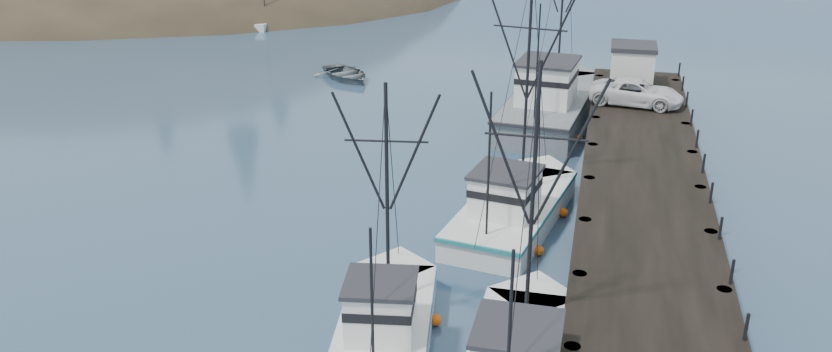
{
  "coord_description": "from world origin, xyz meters",
  "views": [
    {
      "loc": [
        11.61,
        -21.79,
        16.81
      ],
      "look_at": [
        3.37,
        12.99,
        2.5
      ],
      "focal_mm": 35.0,
      "sensor_mm": 36.0,
      "label": 1
    }
  ],
  "objects_px": {
    "pier": "(643,188)",
    "pier_shed": "(632,64)",
    "pickup_truck": "(636,92)",
    "trawler_mid": "(386,322)",
    "motorboat": "(346,79)",
    "trawler_far": "(514,206)",
    "work_vessel": "(552,102)"
  },
  "relations": [
    {
      "from": "work_vessel",
      "to": "pickup_truck",
      "type": "xyz_separation_m",
      "value": [
        5.33,
        -2.12,
        1.57
      ]
    },
    {
      "from": "work_vessel",
      "to": "pickup_truck",
      "type": "bearing_deg",
      "value": -21.67
    },
    {
      "from": "trawler_far",
      "to": "pier_shed",
      "type": "xyz_separation_m",
      "value": [
        5.52,
        19.71,
        2.6
      ]
    },
    {
      "from": "trawler_mid",
      "to": "trawler_far",
      "type": "distance_m",
      "value": 11.95
    },
    {
      "from": "trawler_far",
      "to": "pickup_truck",
      "type": "xyz_separation_m",
      "value": [
        5.77,
        14.88,
        1.98
      ]
    },
    {
      "from": "work_vessel",
      "to": "motorboat",
      "type": "xyz_separation_m",
      "value": [
        -16.74,
        6.8,
        -1.23
      ]
    },
    {
      "from": "work_vessel",
      "to": "pier_shed",
      "type": "relative_size",
      "value": 5.17
    },
    {
      "from": "pier",
      "to": "trawler_mid",
      "type": "relative_size",
      "value": 4.41
    },
    {
      "from": "pier_shed",
      "to": "motorboat",
      "type": "height_order",
      "value": "pier_shed"
    },
    {
      "from": "pier",
      "to": "pier_shed",
      "type": "relative_size",
      "value": 13.75
    },
    {
      "from": "trawler_mid",
      "to": "pickup_truck",
      "type": "xyz_separation_m",
      "value": [
        9.1,
        26.36,
        1.98
      ]
    },
    {
      "from": "work_vessel",
      "to": "motorboat",
      "type": "distance_m",
      "value": 18.11
    },
    {
      "from": "pier",
      "to": "motorboat",
      "type": "xyz_separation_m",
      "value": [
        -22.32,
        22.09,
        -1.69
      ]
    },
    {
      "from": "pier",
      "to": "trawler_far",
      "type": "distance_m",
      "value": 6.32
    },
    {
      "from": "pickup_truck",
      "to": "motorboat",
      "type": "relative_size",
      "value": 1.01
    },
    {
      "from": "trawler_far",
      "to": "motorboat",
      "type": "height_order",
      "value": "trawler_far"
    },
    {
      "from": "pier",
      "to": "pier_shed",
      "type": "bearing_deg",
      "value": 91.58
    },
    {
      "from": "work_vessel",
      "to": "motorboat",
      "type": "relative_size",
      "value": 2.9
    },
    {
      "from": "pier",
      "to": "motorboat",
      "type": "height_order",
      "value": "pier"
    },
    {
      "from": "pier",
      "to": "trawler_mid",
      "type": "distance_m",
      "value": 16.19
    },
    {
      "from": "trawler_mid",
      "to": "pier_shed",
      "type": "distance_m",
      "value": 32.52
    },
    {
      "from": "trawler_far",
      "to": "pickup_truck",
      "type": "relative_size",
      "value": 2.15
    },
    {
      "from": "motorboat",
      "to": "pickup_truck",
      "type": "bearing_deg",
      "value": -67.07
    },
    {
      "from": "pier_shed",
      "to": "pickup_truck",
      "type": "bearing_deg",
      "value": -87.04
    },
    {
      "from": "pier_shed",
      "to": "pickup_truck",
      "type": "xyz_separation_m",
      "value": [
        0.25,
        -4.83,
        -0.62
      ]
    },
    {
      "from": "trawler_mid",
      "to": "motorboat",
      "type": "bearing_deg",
      "value": 110.19
    },
    {
      "from": "trawler_far",
      "to": "pickup_truck",
      "type": "height_order",
      "value": "trawler_far"
    },
    {
      "from": "pier",
      "to": "work_vessel",
      "type": "xyz_separation_m",
      "value": [
        -5.58,
        15.29,
        -0.46
      ]
    },
    {
      "from": "trawler_far",
      "to": "pier_shed",
      "type": "relative_size",
      "value": 3.86
    },
    {
      "from": "trawler_far",
      "to": "pier",
      "type": "bearing_deg",
      "value": 15.84
    },
    {
      "from": "trawler_mid",
      "to": "pier_shed",
      "type": "bearing_deg",
      "value": 74.16
    },
    {
      "from": "pier",
      "to": "pickup_truck",
      "type": "relative_size",
      "value": 7.66
    }
  ]
}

